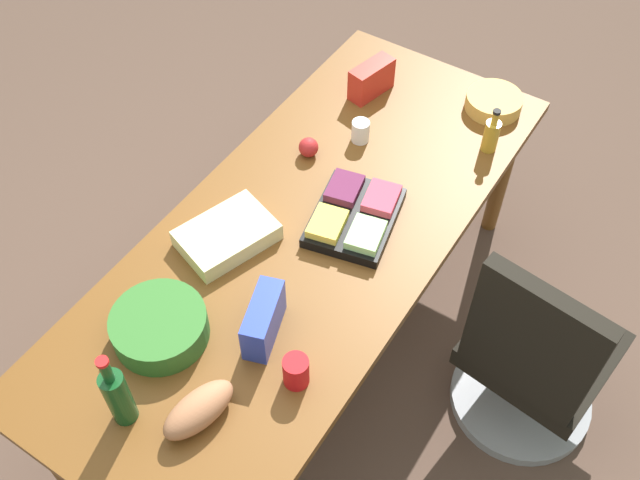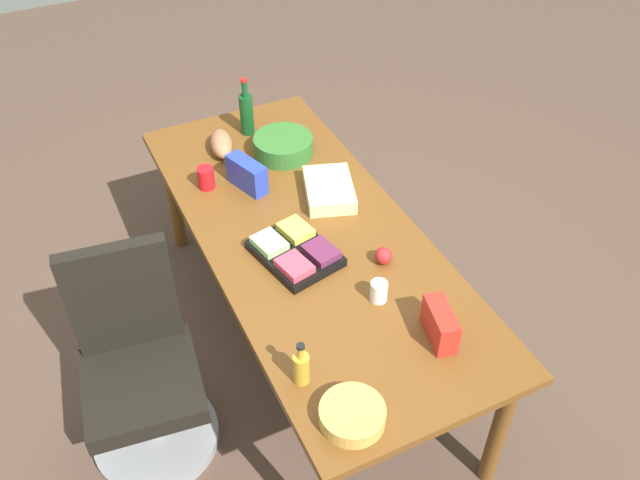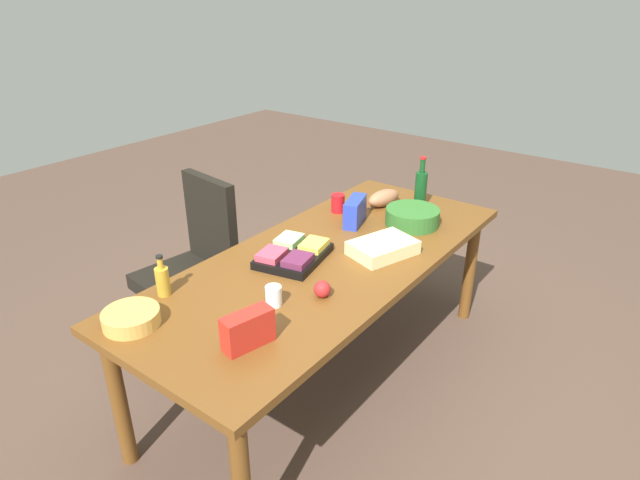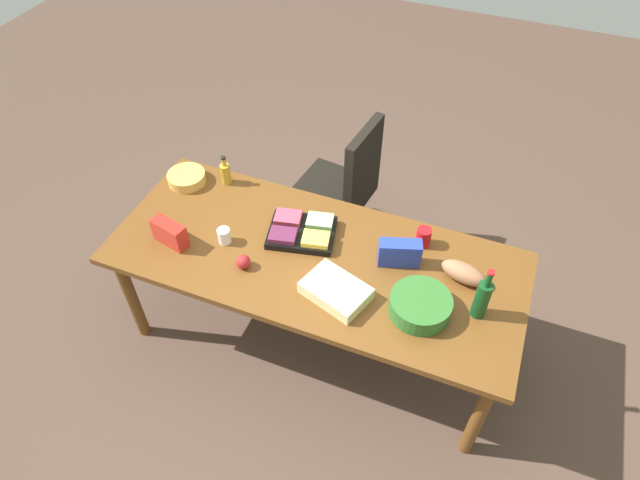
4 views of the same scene
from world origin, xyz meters
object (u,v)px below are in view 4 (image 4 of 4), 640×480
Objects in this scene: salad_bowl at (420,305)px; red_solo_cup at (423,237)px; dressing_bottle at (226,173)px; chip_bowl at (187,178)px; chip_bag_red at (170,233)px; bread_loaf at (464,273)px; chip_bag_blue at (399,253)px; conference_table at (315,265)px; sheet_cake at (336,291)px; apple_red at (243,262)px; paper_cup at (224,236)px; fruit_platter at (302,231)px; office_chair at (339,199)px; wine_bottle at (482,298)px.

red_solo_cup is at bearing -77.55° from salad_bowl.
salad_bowl is 1.43m from dressing_bottle.
dressing_bottle is at bearing -2.93° from red_solo_cup.
salad_bowl is at bearing 164.79° from chip_bowl.
chip_bag_red is at bearing 1.84° from salad_bowl.
chip_bag_red is 1.56m from bread_loaf.
chip_bag_blue is (-1.19, -0.31, 0.01)m from chip_bag_red.
sheet_cake reaches higher than conference_table.
chip_bag_red is at bearing 14.67° from chip_bag_blue.
chip_bag_blue is at bearing -156.34° from apple_red.
sheet_cake is 0.66m from bread_loaf.
apple_red is (0.32, 0.21, 0.11)m from conference_table.
red_solo_cup reaches higher than paper_cup.
fruit_platter is 0.55m from chip_bag_blue.
apple_red is at bearing 23.66° from chip_bag_blue.
fruit_platter reaches higher than chip_bowl.
chip_bowl is at bearing -38.31° from paper_cup.
bread_loaf reaches higher than conference_table.
fruit_platter is 0.42m from paper_cup.
chip_bowl is at bearing 0.84° from red_solo_cup.
salad_bowl is 0.42m from sheet_cake.
red_solo_cup is (-1.46, -0.02, 0.02)m from chip_bowl.
chip_bag_blue reaches higher than bread_loaf.
office_chair is at bearing -86.65° from fruit_platter.
chip_bowl is at bearing -16.20° from conference_table.
conference_table is at bearing 153.49° from dressing_bottle.
paper_cup is (1.01, 0.38, -0.01)m from red_solo_cup.
office_chair is at bearing -109.12° from paper_cup.
wine_bottle reaches higher than chip_bag_blue.
wine_bottle is at bearing 135.83° from red_solo_cup.
dressing_bottle is at bearing -54.45° from apple_red.
dressing_bottle is (0.56, 0.50, 0.45)m from office_chair.
wine_bottle reaches higher than dressing_bottle.
office_chair is 1.35m from salad_bowl.
salad_bowl is 0.95× the size of sheet_cake.
bread_loaf reaches higher than fruit_platter.
office_chair reaches higher than chip_bag_red.
apple_red is at bearing 7.17° from wine_bottle.
office_chair is 11.09× the size of paper_cup.
paper_cup is (0.69, -0.12, 0.01)m from sheet_cake.
office_chair reaches higher than conference_table.
red_solo_cup reaches higher than fruit_platter.
sheet_cake is at bearing 134.94° from fruit_platter.
red_solo_cup is at bearing -164.09° from fruit_platter.
fruit_platter is at bearing -154.26° from chip_bag_red.
fruit_platter is 0.38m from apple_red.
office_chair is 1.26m from bread_loaf.
office_chair is 5.17× the size of dressing_bottle.
chip_bag_blue is (-0.74, -0.33, 0.04)m from apple_red.
chip_bag_red reaches higher than chip_bowl.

